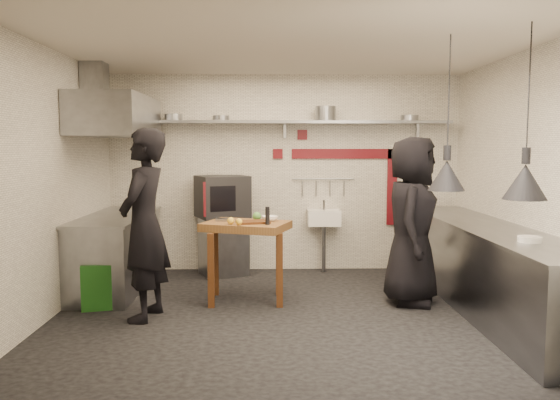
{
  "coord_description": "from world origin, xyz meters",
  "views": [
    {
      "loc": [
        -0.23,
        -5.74,
        1.78
      ],
      "look_at": [
        -0.11,
        0.3,
        1.19
      ],
      "focal_mm": 35.0,
      "sensor_mm": 36.0,
      "label": 1
    }
  ],
  "objects_px": {
    "prep_table": "(246,262)",
    "chef_left": "(144,225)",
    "oven_stand": "(223,246)",
    "green_bin": "(98,285)",
    "chef_right": "(412,221)",
    "combi_oven": "(222,197)"
  },
  "relations": [
    {
      "from": "prep_table",
      "to": "chef_left",
      "type": "xyz_separation_m",
      "value": [
        -1.02,
        -0.63,
        0.52
      ]
    },
    {
      "from": "oven_stand",
      "to": "prep_table",
      "type": "distance_m",
      "value": 1.38
    },
    {
      "from": "oven_stand",
      "to": "green_bin",
      "type": "bearing_deg",
      "value": -152.07
    },
    {
      "from": "oven_stand",
      "to": "chef_right",
      "type": "distance_m",
      "value": 2.73
    },
    {
      "from": "oven_stand",
      "to": "green_bin",
      "type": "distance_m",
      "value": 2.01
    },
    {
      "from": "combi_oven",
      "to": "green_bin",
      "type": "bearing_deg",
      "value": -151.26
    },
    {
      "from": "oven_stand",
      "to": "prep_table",
      "type": "bearing_deg",
      "value": -97.24
    },
    {
      "from": "prep_table",
      "to": "combi_oven",
      "type": "bearing_deg",
      "value": 125.39
    },
    {
      "from": "combi_oven",
      "to": "prep_table",
      "type": "bearing_deg",
      "value": -97.04
    },
    {
      "from": "chef_left",
      "to": "combi_oven",
      "type": "bearing_deg",
      "value": 171.6
    },
    {
      "from": "oven_stand",
      "to": "chef_right",
      "type": "height_order",
      "value": "chef_right"
    },
    {
      "from": "oven_stand",
      "to": "combi_oven",
      "type": "distance_m",
      "value": 0.69
    },
    {
      "from": "chef_left",
      "to": "chef_right",
      "type": "xyz_separation_m",
      "value": [
        2.89,
        0.51,
        -0.04
      ]
    },
    {
      "from": "combi_oven",
      "to": "chef_right",
      "type": "height_order",
      "value": "chef_right"
    },
    {
      "from": "chef_right",
      "to": "prep_table",
      "type": "bearing_deg",
      "value": 105.46
    },
    {
      "from": "chef_left",
      "to": "prep_table",
      "type": "bearing_deg",
      "value": 131.12
    },
    {
      "from": "green_bin",
      "to": "chef_left",
      "type": "relative_size",
      "value": 0.25
    },
    {
      "from": "oven_stand",
      "to": "chef_left",
      "type": "xyz_separation_m",
      "value": [
        -0.64,
        -1.96,
        0.58
      ]
    },
    {
      "from": "combi_oven",
      "to": "prep_table",
      "type": "relative_size",
      "value": 0.7
    },
    {
      "from": "combi_oven",
      "to": "prep_table",
      "type": "xyz_separation_m",
      "value": [
        0.39,
        -1.36,
        -0.63
      ]
    },
    {
      "from": "oven_stand",
      "to": "combi_oven",
      "type": "height_order",
      "value": "combi_oven"
    },
    {
      "from": "oven_stand",
      "to": "combi_oven",
      "type": "xyz_separation_m",
      "value": [
        -0.01,
        0.03,
        0.69
      ]
    }
  ]
}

